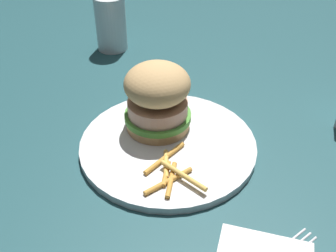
{
  "coord_description": "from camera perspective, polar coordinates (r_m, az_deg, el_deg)",
  "views": [
    {
      "loc": [
        -0.02,
        0.49,
        0.4
      ],
      "look_at": [
        -0.03,
        0.02,
        0.04
      ],
      "focal_mm": 43.15,
      "sensor_mm": 36.0,
      "label": 1
    }
  ],
  "objects": [
    {
      "name": "ground_plane",
      "position": [
        0.64,
        -2.53,
        -2.19
      ],
      "size": [
        1.6,
        1.6,
        0.0
      ],
      "primitive_type": "plane",
      "color": "#1E474C"
    },
    {
      "name": "plate",
      "position": [
        0.62,
        0.0,
        -2.65
      ],
      "size": [
        0.27,
        0.27,
        0.01
      ],
      "primitive_type": "cylinder",
      "color": "silver",
      "rests_on": "ground_plane"
    },
    {
      "name": "sandwich",
      "position": [
        0.62,
        -1.5,
        4.09
      ],
      "size": [
        0.11,
        0.11,
        0.11
      ],
      "color": "tan",
      "rests_on": "plate"
    },
    {
      "name": "fries_pile",
      "position": [
        0.56,
        0.32,
        -6.46
      ],
      "size": [
        0.09,
        0.11,
        0.01
      ],
      "color": "gold",
      "rests_on": "plate"
    },
    {
      "name": "drink_glass",
      "position": [
        0.9,
        -8.04,
        13.69
      ],
      "size": [
        0.07,
        0.07,
        0.12
      ],
      "color": "silver",
      "rests_on": "ground_plane"
    }
  ]
}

